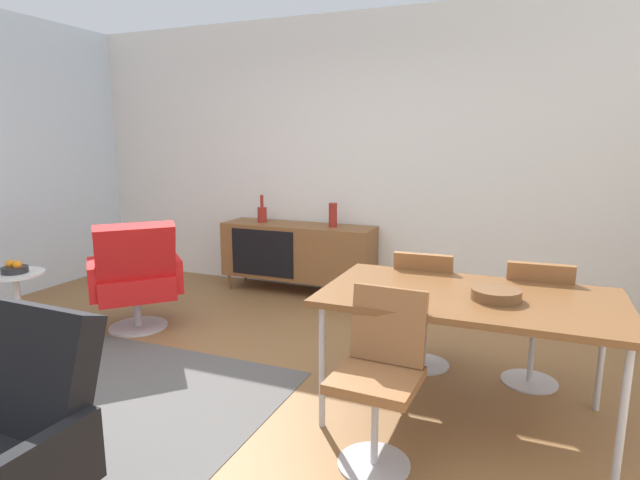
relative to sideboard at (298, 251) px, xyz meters
name	(u,v)px	position (x,y,z in m)	size (l,w,h in m)	color
ground_plane	(225,403)	(0.57, -2.30, -0.44)	(8.32, 8.32, 0.00)	olive
wall_back	(360,158)	(0.57, 0.30, 0.96)	(6.80, 0.12, 2.80)	white
sideboard	(298,251)	(0.00, 0.00, 0.00)	(1.60, 0.45, 0.72)	brown
vase_cobalt	(262,214)	(-0.41, 0.00, 0.37)	(0.10, 0.10, 0.29)	maroon
vase_sculptural_dark	(333,215)	(0.39, 0.00, 0.40)	(0.08, 0.08, 0.24)	maroon
dining_table	(469,302)	(1.93, -1.91, 0.26)	(1.60, 0.90, 0.74)	brown
wooden_bowl_on_table	(496,294)	(2.07, -1.96, 0.33)	(0.26, 0.26, 0.06)	brown
dining_chair_front_left	(380,371)	(1.58, -2.47, 0.03)	(0.42, 0.44, 0.86)	brown
dining_chair_back_left	(425,304)	(1.58, -1.36, 0.03)	(0.41, 0.44, 0.86)	brown
dining_chair_back_right	(535,318)	(2.28, -1.36, 0.03)	(0.42, 0.44, 0.86)	brown
lounge_chair_red	(136,276)	(-0.77, -1.52, 0.03)	(0.91, 0.91, 0.95)	red
side_table_round	(18,296)	(-1.61, -1.96, -0.12)	(0.44, 0.44, 0.52)	white
fruit_bowl	(14,268)	(-1.61, -1.96, 0.12)	(0.20, 0.20, 0.11)	#262628
area_rug	(93,399)	(-0.20, -2.57, -0.44)	(2.20, 1.70, 0.01)	#595654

